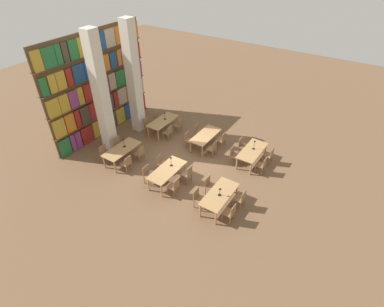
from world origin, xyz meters
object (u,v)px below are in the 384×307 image
(reading_table_5, at_px, (163,122))
(desk_lamp_2, at_px, (171,160))
(chair_4, at_px, (262,165))
(chair_6, at_px, (269,155))
(chair_10, at_px, (187,173))
(chair_22, at_px, (178,124))
(chair_19, at_px, (119,144))
(desk_lamp_0, at_px, (220,190))
(chair_11, at_px, (162,163))
(chair_15, at_px, (198,131))
(reading_table_1, at_px, (252,151))
(chair_16, at_px, (127,163))
(chair_18, at_px, (140,153))
(desk_lamp_3, at_px, (124,141))
(chair_1, at_px, (199,198))
(reading_table_0, at_px, (219,195))
(chair_7, at_px, (242,145))
(desk_lamp_1, at_px, (254,143))
(chair_2, at_px, (240,198))
(chair_23, at_px, (158,118))
(chair_5, at_px, (234,155))
(chair_17, at_px, (105,153))
(desk_lamp_4, at_px, (165,115))
(chair_0, at_px, (230,212))
(chair_14, at_px, (222,139))
(reading_table_4, at_px, (122,150))
(chair_13, at_px, (189,139))
(chair_21, at_px, (148,125))
(pillar_center, at_px, (134,79))
(chair_12, at_px, (212,148))
(chair_9, at_px, (148,174))
(chair_3, at_px, (210,185))
(chair_20, at_px, (168,132))
(reading_table_2, at_px, (167,171))

(reading_table_5, bearing_deg, desk_lamp_2, -136.95)
(chair_4, distance_m, chair_6, 0.92)
(chair_10, bearing_deg, chair_22, 40.64)
(chair_19, bearing_deg, desk_lamp_0, 83.94)
(chair_11, distance_m, desk_lamp_2, 0.94)
(chair_11, bearing_deg, chair_15, -179.29)
(reading_table_1, bearing_deg, chair_16, 129.63)
(chair_16, relative_size, chair_18, 1.00)
(desk_lamp_3, bearing_deg, desk_lamp_2, -88.75)
(chair_1, height_order, chair_11, same)
(reading_table_0, relative_size, chair_7, 2.26)
(chair_6, bearing_deg, desk_lamp_1, 114.34)
(chair_10, distance_m, desk_lamp_2, 0.97)
(chair_2, xyz_separation_m, chair_23, (3.36, 6.89, 0.00))
(desk_lamp_1, bearing_deg, chair_7, 65.90)
(chair_5, bearing_deg, chair_16, -49.34)
(reading_table_0, relative_size, desk_lamp_3, 3.94)
(chair_17, bearing_deg, chair_15, 146.74)
(chair_6, distance_m, desk_lamp_4, 6.07)
(reading_table_0, relative_size, chair_1, 2.26)
(chair_16, height_order, reading_table_5, chair_16)
(chair_0, distance_m, chair_14, 5.07)
(reading_table_4, bearing_deg, chair_18, -57.17)
(chair_14, xyz_separation_m, chair_23, (-0.01, 4.18, 0.00))
(chair_5, relative_size, chair_13, 1.00)
(chair_10, bearing_deg, chair_16, 108.54)
(reading_table_1, bearing_deg, chair_13, 100.00)
(reading_table_1, distance_m, chair_21, 6.08)
(pillar_center, bearing_deg, chair_5, -88.68)
(reading_table_5, bearing_deg, chair_11, -143.20)
(desk_lamp_1, relative_size, chair_23, 0.58)
(pillar_center, relative_size, chair_12, 6.96)
(desk_lamp_0, relative_size, chair_7, 0.45)
(chair_2, bearing_deg, chair_9, 102.20)
(chair_19, height_order, chair_23, same)
(chair_0, relative_size, chair_22, 1.00)
(desk_lamp_0, height_order, chair_7, desk_lamp_0)
(chair_13, distance_m, reading_table_4, 3.44)
(desk_lamp_1, relative_size, chair_10, 0.58)
(chair_21, bearing_deg, chair_3, 66.13)
(chair_2, distance_m, chair_11, 4.11)
(chair_20, bearing_deg, chair_6, -79.02)
(chair_1, relative_size, chair_15, 1.00)
(pillar_center, xyz_separation_m, chair_14, (0.98, -4.84, -2.54))
(chair_19, height_order, chair_21, same)
(chair_13, height_order, chair_18, same)
(chair_5, height_order, chair_16, same)
(desk_lamp_3, xyz_separation_m, chair_23, (3.51, 0.70, -0.59))
(reading_table_2, relative_size, chair_15, 2.26)
(desk_lamp_1, relative_size, reading_table_4, 0.26)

